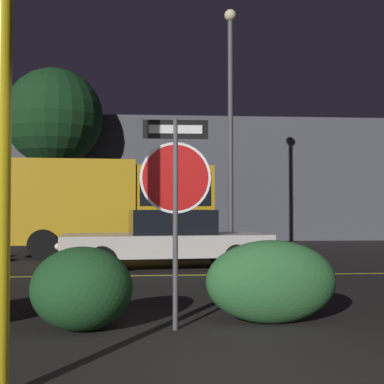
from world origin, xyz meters
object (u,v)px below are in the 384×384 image
at_px(hedge_bush_2, 82,288).
at_px(tree_0, 54,118).
at_px(hedge_bush_3, 271,282).
at_px(street_lamp, 230,111).
at_px(delivery_truck, 115,202).
at_px(yellow_pole_left, 2,172).
at_px(stop_sign, 175,181).
at_px(passing_car_2, 167,239).

xyz_separation_m(hedge_bush_2, tree_0, (-3.17, 15.74, 4.63)).
relative_size(hedge_bush_3, street_lamp, 0.21).
xyz_separation_m(hedge_bush_3, delivery_truck, (-2.56, 9.68, 1.09)).
bearing_deg(delivery_truck, yellow_pole_left, -4.57).
xyz_separation_m(stop_sign, passing_car_2, (0.09, 6.50, -1.03)).
height_order(yellow_pole_left, passing_car_2, yellow_pole_left).
height_order(stop_sign, hedge_bush_2, stop_sign).
distance_m(delivery_truck, tree_0, 7.40).
distance_m(stop_sign, passing_car_2, 6.58).
relative_size(hedge_bush_2, street_lamp, 0.16).
bearing_deg(street_lamp, hedge_bush_3, -95.58).
bearing_deg(passing_car_2, stop_sign, 173.51).
xyz_separation_m(stop_sign, street_lamp, (2.13, 9.88, 2.68)).
distance_m(hedge_bush_2, street_lamp, 11.05).
bearing_deg(tree_0, yellow_pole_left, -80.94).
bearing_deg(street_lamp, hedge_bush_2, -108.04).
bearing_deg(tree_0, stop_sign, -74.95).
xyz_separation_m(delivery_truck, tree_0, (-2.88, 5.85, 3.52)).
bearing_deg(delivery_truck, hedge_bush_3, 10.30).
bearing_deg(tree_0, delivery_truck, -63.80).
bearing_deg(tree_0, passing_car_2, -64.98).
distance_m(hedge_bush_3, passing_car_2, 6.33).
bearing_deg(delivery_truck, tree_0, -158.28).
height_order(passing_car_2, tree_0, tree_0).
height_order(stop_sign, delivery_truck, delivery_truck).
distance_m(street_lamp, tree_0, 8.72).
bearing_deg(delivery_truck, street_lamp, 84.44).
height_order(stop_sign, passing_car_2, stop_sign).
xyz_separation_m(hedge_bush_2, street_lamp, (3.20, 9.83, 3.91)).
relative_size(yellow_pole_left, tree_0, 0.47).
bearing_deg(yellow_pole_left, tree_0, 99.06).
bearing_deg(stop_sign, tree_0, 105.88).
bearing_deg(street_lamp, tree_0, 137.15).
bearing_deg(hedge_bush_2, hedge_bush_3, 5.29).
height_order(delivery_truck, street_lamp, street_lamp).
distance_m(hedge_bush_2, delivery_truck, 9.96).
xyz_separation_m(stop_sign, delivery_truck, (-1.37, 9.95, -0.12)).
bearing_deg(delivery_truck, passing_car_2, 18.49).
distance_m(hedge_bush_3, delivery_truck, 10.08).
xyz_separation_m(hedge_bush_3, street_lamp, (0.94, 9.62, 3.89)).
relative_size(street_lamp, tree_0, 1.06).
bearing_deg(stop_sign, hedge_bush_3, 13.34).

